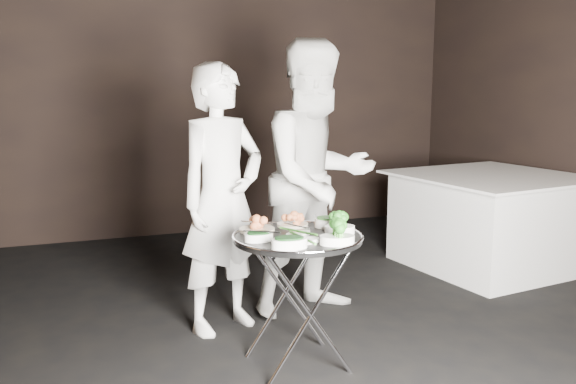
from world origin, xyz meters
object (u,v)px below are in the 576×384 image
object	(u,v)px
serving_tray	(298,237)
dining_table	(490,220)
waiter_left	(222,199)
waiter_right	(318,179)
tray_stand	(298,295)

from	to	relation	value
serving_tray	dining_table	distance (m)	2.55
waiter_left	waiter_right	xyz separation A→B (m)	(0.67, 0.08, 0.08)
waiter_left	dining_table	bearing A→B (deg)	-10.94
serving_tray	waiter_left	world-z (taller)	waiter_left
tray_stand	dining_table	xyz separation A→B (m)	(2.23, 1.20, -0.01)
waiter_left	dining_table	size ratio (longest dim) A/B	1.20
waiter_right	serving_tray	bearing A→B (deg)	-130.73
waiter_left	dining_table	world-z (taller)	waiter_left
serving_tray	waiter_left	distance (m)	0.72
waiter_left	dining_table	xyz separation A→B (m)	(2.47, 0.54, -0.44)
tray_stand	serving_tray	size ratio (longest dim) A/B	1.02
serving_tray	waiter_right	world-z (taller)	waiter_right
dining_table	waiter_left	bearing A→B (deg)	-167.78
waiter_left	waiter_right	world-z (taller)	waiter_right
dining_table	waiter_right	bearing A→B (deg)	-165.66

